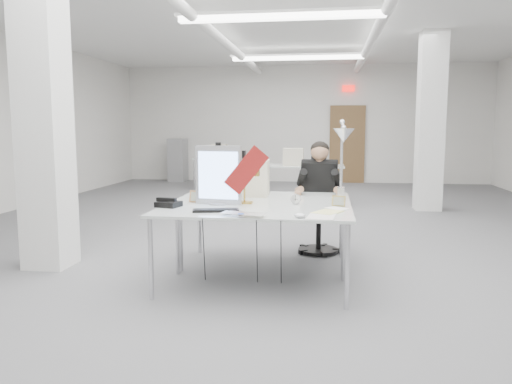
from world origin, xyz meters
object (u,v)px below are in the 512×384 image
desk_main (253,211)px  beige_monitor (250,178)px  laptop (241,216)px  monitor (219,175)px  bankers_lamp (244,188)px  desk_phone (169,204)px  architect_lamp (342,159)px  seated_person (319,179)px  office_chair (319,214)px

desk_main → beige_monitor: size_ratio=4.39×
desk_main → laptop: size_ratio=4.77×
monitor → desk_main: bearing=-28.2°
bankers_lamp → desk_phone: 0.76m
desk_main → architect_lamp: 1.12m
seated_person → bankers_lamp: size_ratio=3.06×
laptop → bankers_lamp: 0.79m
monitor → seated_person: bearing=58.7°
seated_person → monitor: size_ratio=1.62×
bankers_lamp → desk_phone: size_ratio=1.49×
desk_phone → monitor: bearing=40.6°
seated_person → desk_main: bearing=-106.8°
seated_person → beige_monitor: size_ratio=2.27×
desk_main → beige_monitor: 1.00m
desk_main → desk_phone: 0.82m
seated_person → architect_lamp: size_ratio=1.07×
monitor → architect_lamp: size_ratio=0.66×
beige_monitor → architect_lamp: bearing=-21.6°
monitor → laptop: monitor is taller
office_chair → beige_monitor: (-0.76, -0.53, 0.48)m
architect_lamp → office_chair: bearing=87.8°
laptop → architect_lamp: size_ratio=0.43×
desk_phone → seated_person: bearing=58.7°
desk_phone → beige_monitor: beige_monitor is taller
desk_phone → architect_lamp: (1.63, 0.57, 0.41)m
laptop → beige_monitor: (-0.14, 1.37, 0.18)m
desk_main → architect_lamp: bearing=37.7°
monitor → desk_phone: monitor is taller
desk_main → monitor: (-0.38, 0.28, 0.30)m
desk_main → monitor: 0.56m
desk_main → bankers_lamp: bankers_lamp is taller
monitor → beige_monitor: monitor is taller
office_chair → bankers_lamp: size_ratio=3.09×
laptop → architect_lamp: (0.85, 1.03, 0.42)m
office_chair → seated_person: 0.43m
desk_main → laptop: 0.40m
bankers_lamp → architect_lamp: size_ratio=0.35×
laptop → desk_phone: desk_phone is taller
office_chair → seated_person: size_ratio=1.01×
seated_person → beige_monitor: (-0.76, -0.48, 0.05)m
architect_lamp → desk_phone: bearing=-178.1°
office_chair → architect_lamp: bearing=-69.8°
monitor → laptop: size_ratio=1.52×
laptop → desk_phone: bearing=161.3°
laptop → bankers_lamp: (-0.10, 0.78, 0.14)m
desk_main → seated_person: 1.56m
seated_person → architect_lamp: bearing=-68.9°
laptop → desk_phone: 0.90m
laptop → seated_person: bearing=83.4°
bankers_lamp → desk_phone: bankers_lamp is taller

